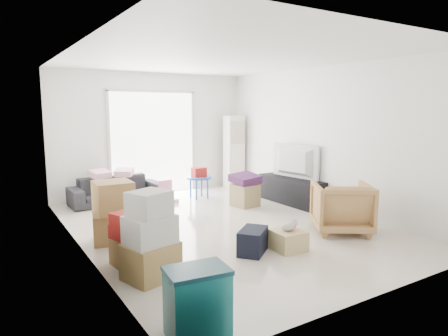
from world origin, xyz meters
TOP-DOWN VIEW (x-y plane):
  - room_shell at (0.00, 0.00)m, footprint 4.98×6.48m
  - sliding_door at (0.00, 2.98)m, footprint 2.10×0.04m
  - ac_tower at (1.95, 2.65)m, footprint 0.45×0.30m
  - tv_console at (2.00, 0.60)m, footprint 0.47×1.57m
  - television at (2.00, 0.60)m, footprint 0.81×1.25m
  - sofa at (-1.02, 2.50)m, footprint 1.85×0.59m
  - pillow_left at (-1.33, 2.55)m, footprint 0.47×0.42m
  - pillow_right at (-0.84, 2.51)m, footprint 0.41×0.39m
  - armchair at (1.38, -1.28)m, footprint 1.13×1.12m
  - storage_bins at (-1.90, -2.67)m, footprint 0.56×0.42m
  - box_stack_a at (-1.80, -1.36)m, footprint 0.66×0.60m
  - box_stack_b at (-1.80, -0.90)m, footprint 0.63×0.58m
  - box_stack_c at (-1.77, 0.13)m, footprint 0.68×0.61m
  - loose_box at (-1.33, -0.18)m, footprint 0.52×0.52m
  - duffel_bag at (-0.34, -1.31)m, footprint 0.59×0.56m
  - ottoman at (1.06, 0.88)m, footprint 0.50×0.50m
  - blanket at (1.06, 0.88)m, footprint 0.52×0.52m
  - kids_table at (0.62, 1.99)m, footprint 0.55×0.55m
  - toy_walker at (-0.13, 1.98)m, footprint 0.38×0.35m
  - wood_crate at (0.13, -1.47)m, footprint 0.43×0.43m
  - plush_bunny at (0.17, -1.46)m, footprint 0.29×0.16m

SIDE VIEW (x-z plane):
  - toy_walker at x=-0.13m, z-range -0.10..0.36m
  - wood_crate at x=0.13m, z-range 0.00..0.27m
  - duffel_bag at x=-0.34m, z-range 0.00..0.33m
  - loose_box at x=-1.33m, z-range 0.00..0.38m
  - ottoman at x=1.06m, z-range 0.00..0.44m
  - tv_console at x=2.00m, z-range 0.00..0.52m
  - storage_bins at x=-1.90m, z-range 0.00..0.60m
  - box_stack_b at x=-1.80m, z-range -0.02..0.66m
  - plush_bunny at x=0.17m, z-range 0.26..0.41m
  - sofa at x=-1.02m, z-range 0.00..0.72m
  - armchair at x=1.38m, z-range 0.00..0.86m
  - box_stack_c at x=-1.77m, z-range -0.01..0.87m
  - box_stack_a at x=-1.80m, z-range -0.05..0.96m
  - kids_table at x=0.62m, z-range 0.15..0.82m
  - blanket at x=1.06m, z-range 0.44..0.58m
  - television at x=2.00m, z-range 0.52..0.68m
  - pillow_right at x=-0.84m, z-range 0.72..0.82m
  - pillow_left at x=-1.33m, z-range 0.72..0.84m
  - ac_tower at x=1.95m, z-range 0.00..1.75m
  - sliding_door at x=0.00m, z-range 0.08..2.41m
  - room_shell at x=0.00m, z-range -0.24..2.94m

